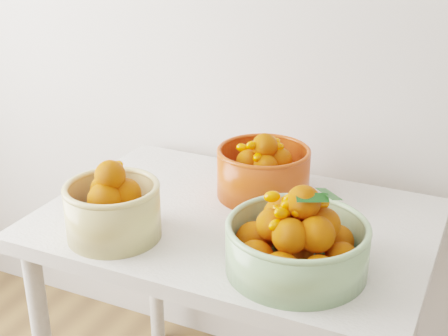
% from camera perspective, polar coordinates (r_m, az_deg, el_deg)
% --- Properties ---
extents(table, '(1.00, 0.70, 0.75)m').
position_cam_1_polar(table, '(1.67, 1.06, -7.43)').
color(table, silver).
rests_on(table, ground).
extents(bowl_cream, '(0.25, 0.25, 0.20)m').
position_cam_1_polar(bowl_cream, '(1.53, -10.10, -3.64)').
color(bowl_cream, tan).
rests_on(bowl_cream, table).
extents(bowl_green, '(0.33, 0.33, 0.20)m').
position_cam_1_polar(bowl_green, '(1.38, 6.64, -6.75)').
color(bowl_green, '#8AB07B').
rests_on(bowl_green, table).
extents(bowl_orange, '(0.34, 0.34, 0.19)m').
position_cam_1_polar(bowl_orange, '(1.72, 3.63, -0.27)').
color(bowl_orange, red).
rests_on(bowl_orange, table).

